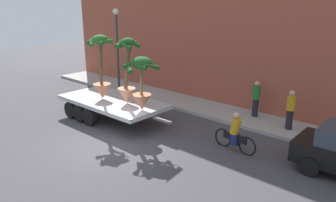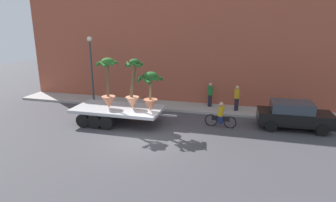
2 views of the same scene
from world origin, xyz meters
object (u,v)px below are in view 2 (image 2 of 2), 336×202
flatbed_trailer (115,111)px  potted_palm_middle (108,83)px  pedestrian_near_gate (237,98)px  parked_car (293,115)px  street_lamp (91,61)px  potted_palm_front (133,88)px  potted_palm_rear (150,89)px  cyclist (221,116)px  pedestrian_far_left (210,94)px

flatbed_trailer → potted_palm_middle: bearing=-142.9°
pedestrian_near_gate → potted_palm_middle: bearing=-150.0°
parked_car → street_lamp: street_lamp is taller
street_lamp → potted_palm_front: bearing=-35.5°
potted_palm_middle → pedestrian_near_gate: size_ratio=1.75×
potted_palm_rear → cyclist: potted_palm_rear is taller
potted_palm_front → street_lamp: (-4.54, 3.24, 0.99)m
flatbed_trailer → pedestrian_near_gate: 8.13m
parked_car → pedestrian_far_left: size_ratio=2.38×
potted_palm_front → pedestrian_far_left: (4.00, 4.42, -1.19)m
potted_palm_middle → pedestrian_far_left: size_ratio=1.75×
potted_palm_middle → pedestrian_near_gate: (7.29, 4.21, -1.42)m
flatbed_trailer → parked_car: parked_car is taller
potted_palm_rear → pedestrian_far_left: potted_palm_rear is taller
potted_palm_front → cyclist: size_ratio=1.60×
potted_palm_rear → pedestrian_near_gate: (4.71, 4.14, -1.21)m
street_lamp → flatbed_trailer: bearing=-45.1°
potted_palm_front → cyclist: (5.06, 0.83, -1.57)m
pedestrian_far_left → cyclist: bearing=-73.5°
potted_palm_rear → pedestrian_near_gate: potted_palm_rear is taller
flatbed_trailer → pedestrian_far_left: 6.90m
pedestrian_near_gate → street_lamp: street_lamp is taller
potted_palm_rear → cyclist: 4.36m
parked_car → pedestrian_far_left: pedestrian_far_left is taller
parked_car → pedestrian_near_gate: pedestrian_near_gate is taller
potted_palm_middle → potted_palm_front: (1.45, 0.29, -0.23)m
potted_palm_rear → potted_palm_middle: (-2.58, -0.08, 0.22)m
potted_palm_middle → cyclist: size_ratio=1.63×
flatbed_trailer → parked_car: (10.28, 1.74, 0.06)m
potted_palm_front → pedestrian_near_gate: 7.14m
potted_palm_rear → pedestrian_near_gate: bearing=41.3°
pedestrian_near_gate → flatbed_trailer: bearing=-150.3°
potted_palm_front → parked_car: (9.08, 1.63, -1.41)m
potted_palm_rear → potted_palm_front: 1.15m
potted_palm_rear → street_lamp: bearing=148.7°
potted_palm_front → cyclist: bearing=9.3°
parked_car → pedestrian_far_left: (-5.08, 2.78, 0.22)m
potted_palm_rear → street_lamp: 6.71m
potted_palm_middle → parked_car: potted_palm_middle is taller
cyclist → street_lamp: size_ratio=0.38×
parked_car → pedestrian_near_gate: size_ratio=2.38×
potted_palm_front → cyclist: 5.36m
potted_palm_middle → street_lamp: street_lamp is taller
flatbed_trailer → street_lamp: size_ratio=1.31×
potted_palm_middle → pedestrian_far_left: (5.44, 4.71, -1.42)m
flatbed_trailer → potted_palm_front: (1.21, 0.11, 1.47)m
flatbed_trailer → potted_palm_middle: (-0.24, -0.18, 1.70)m
flatbed_trailer → pedestrian_far_left: (5.20, 4.52, 0.28)m
potted_palm_front → pedestrian_far_left: 6.07m
potted_palm_rear → parked_car: 8.28m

